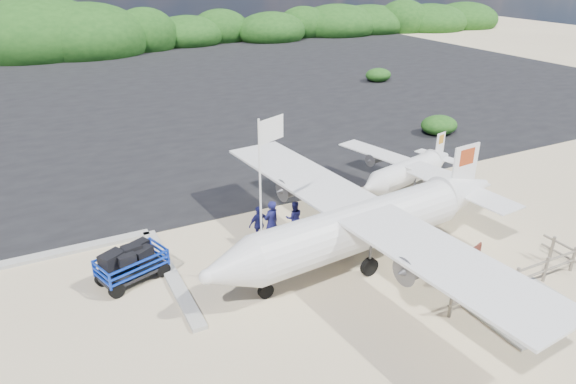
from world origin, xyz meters
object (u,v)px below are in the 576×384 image
signboard (466,280)px  aircraft_large (300,102)px  crew_a (271,223)px  baggage_cart (134,280)px  crew_c (259,224)px  crew_b (294,218)px  flagpole (263,281)px

signboard → aircraft_large: 26.11m
aircraft_large → crew_a: bearing=53.6°
baggage_cart → signboard: 12.14m
crew_c → signboard: bearing=126.8°
signboard → baggage_cart: bearing=135.1°
crew_c → crew_a: bearing=119.1°
baggage_cart → crew_b: 6.89m
baggage_cart → signboard: bearing=-45.2°
flagpole → aircraft_large: size_ratio=0.38×
baggage_cart → flagpole: bearing=-45.7°
aircraft_large → baggage_cart: bearing=43.3°
flagpole → crew_b: size_ratio=4.06×
crew_c → aircraft_large: 22.77m
crew_c → aircraft_large: size_ratio=0.10×
baggage_cart → signboard: signboard is taller
signboard → crew_b: (-3.99, 5.95, 0.75)m
crew_a → flagpole: bearing=42.1°
flagpole → crew_b: (2.67, 2.61, 0.75)m
baggage_cart → crew_c: (5.26, 0.56, 0.79)m
signboard → crew_a: crew_a is taller
crew_a → crew_c: bearing=-70.4°
flagpole → crew_c: size_ratio=3.86×
crew_b → crew_c: size_ratio=0.95×
baggage_cart → aircraft_large: 26.38m
signboard → flagpole: bearing=135.4°
crew_a → crew_b: 1.31m
baggage_cart → crew_b: (6.83, 0.45, 0.75)m
crew_c → crew_b: bearing=170.5°
crew_c → aircraft_large: aircraft_large is taller
crew_a → crew_c: crew_a is taller
baggage_cart → crew_c: crew_c is taller
flagpole → crew_c: flagpole is taller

